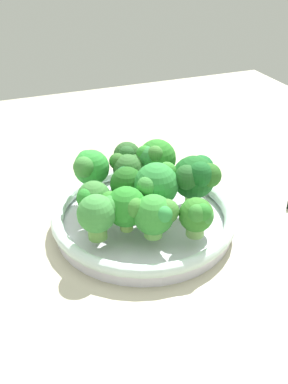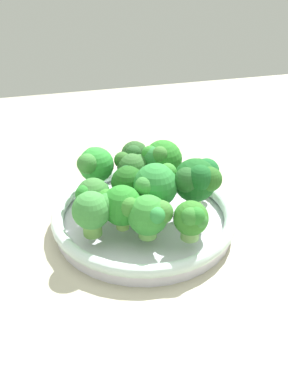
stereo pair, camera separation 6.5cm
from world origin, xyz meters
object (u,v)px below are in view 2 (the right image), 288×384
at_px(broccoli_floret_5, 132,168).
at_px(broccoli_floret_0, 192,219).
at_px(broccoli_floret_8, 155,186).
at_px(broccoli_floret_6, 205,172).
at_px(broccoli_floret_7, 196,180).
at_px(broccoli_floret_3, 128,182).
at_px(broccoli_floret_9, 161,159).
at_px(broccoli_floret_11, 95,164).
at_px(broccoli_floret_4, 93,195).
at_px(broccoli_floret_10, 135,155).
at_px(broccoli_floret_1, 94,211).
at_px(broccoli_floret_12, 121,205).
at_px(bowl, 144,218).
at_px(broccoli_floret_2, 150,216).

bearing_deg(broccoli_floret_5, broccoli_floret_0, -162.97).
distance_m(broccoli_floret_5, broccoli_floret_8, 0.08).
height_order(broccoli_floret_6, broccoli_floret_7, broccoli_floret_7).
bearing_deg(broccoli_floret_3, broccoli_floret_9, -53.47).
bearing_deg(broccoli_floret_11, broccoli_floret_4, 168.03).
bearing_deg(broccoli_floret_0, broccoli_floret_10, 8.76).
relative_size(broccoli_floret_0, broccoli_floret_5, 0.90).
bearing_deg(broccoli_floret_0, broccoli_floret_1, 69.57).
xyz_separation_m(broccoli_floret_10, broccoli_floret_12, (-0.14, 0.05, 0.00)).
relative_size(bowl, broccoli_floret_6, 4.97).
height_order(bowl, broccoli_floret_4, broccoli_floret_4).
height_order(broccoli_floret_0, broccoli_floret_4, same).
xyz_separation_m(broccoli_floret_2, broccoli_floret_7, (0.05, -0.08, 0.02)).
bearing_deg(bowl, broccoli_floret_1, 117.26).
relative_size(broccoli_floret_1, broccoli_floret_4, 1.15).
relative_size(broccoli_floret_1, broccoli_floret_5, 1.05).
bearing_deg(broccoli_floret_0, broccoli_floret_8, 21.91).
height_order(broccoli_floret_3, broccoli_floret_11, broccoli_floret_11).
bearing_deg(broccoli_floret_12, broccoli_floret_3, -22.11).
xyz_separation_m(broccoli_floret_1, broccoli_floret_12, (0.00, -0.04, -0.00)).
distance_m(broccoli_floret_10, broccoli_floret_11, 0.08).
bearing_deg(broccoli_floret_9, broccoli_floret_8, 158.55).
xyz_separation_m(broccoli_floret_0, broccoli_floret_5, (0.15, 0.05, 0.01)).
xyz_separation_m(broccoli_floret_3, broccoli_floret_11, (0.06, 0.04, 0.01)).
relative_size(broccoli_floret_6, broccoli_floret_10, 0.94).
relative_size(broccoli_floret_3, broccoli_floret_6, 1.14).
height_order(broccoli_floret_1, broccoli_floret_9, broccoli_floret_9).
bearing_deg(broccoli_floret_3, broccoli_floret_12, 157.89).
bearing_deg(broccoli_floret_7, broccoli_floret_11, 53.34).
height_order(broccoli_floret_6, broccoli_floret_8, broccoli_floret_8).
bearing_deg(broccoli_floret_3, broccoli_floret_5, -20.29).
bearing_deg(broccoli_floret_6, bowl, 104.97).
relative_size(broccoli_floret_3, broccoli_floret_8, 0.81).
distance_m(broccoli_floret_2, broccoli_floret_4, 0.10).
relative_size(broccoli_floret_1, broccoli_floret_6, 1.17).
distance_m(bowl, broccoli_floret_9, 0.10).
bearing_deg(broccoli_floret_3, broccoli_floret_4, 101.94).
bearing_deg(broccoli_floret_12, broccoli_floret_9, -39.72).
distance_m(bowl, broccoli_floret_3, 0.06).
bearing_deg(broccoli_floret_12, broccoli_floret_4, 34.60).
bearing_deg(broccoli_floret_6, broccoli_floret_8, 114.55).
relative_size(broccoli_floret_4, broccoli_floret_8, 0.72).
relative_size(broccoli_floret_7, broccoli_floret_8, 1.02).
bearing_deg(broccoli_floret_10, broccoli_floret_5, 161.35).
xyz_separation_m(broccoli_floret_1, broccoli_floret_9, (0.11, -0.12, 0.01)).
bearing_deg(broccoli_floret_7, broccoli_floret_4, 78.94).
xyz_separation_m(broccoli_floret_1, broccoli_floret_8, (0.03, -0.09, 0.01)).
bearing_deg(broccoli_floret_6, broccoli_floret_12, 114.12).
bearing_deg(broccoli_floret_2, broccoli_floret_11, 19.29).
bearing_deg(broccoli_floret_8, broccoli_floret_11, 38.47).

